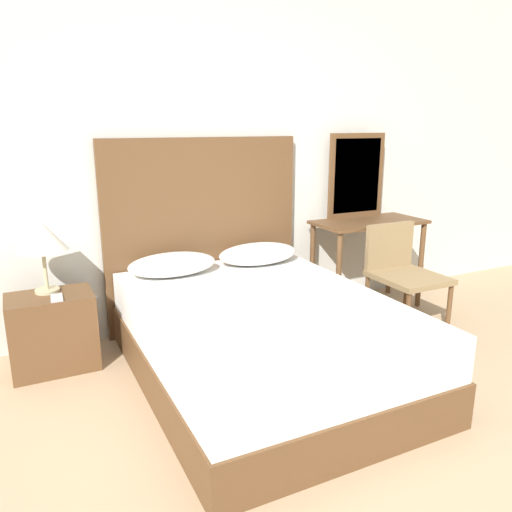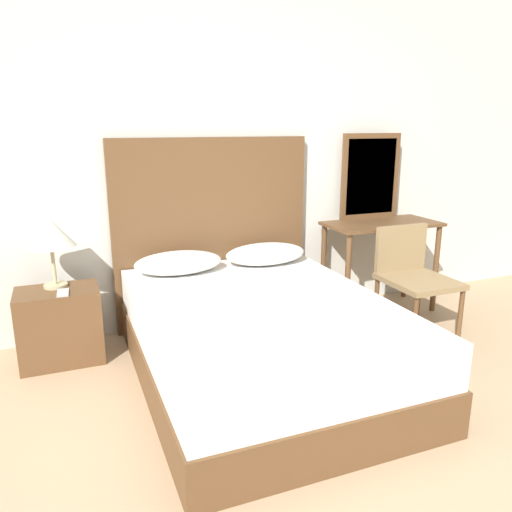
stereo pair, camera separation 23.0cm
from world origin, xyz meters
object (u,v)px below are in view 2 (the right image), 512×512
Objects in this scene: phone_on_nightstand at (63,293)px; nightstand at (60,326)px; vanity_desk at (381,239)px; bed at (262,340)px; chair at (412,273)px; phone_on_bed at (241,300)px; table_lamp at (50,234)px.

nightstand is at bearing 113.93° from phone_on_nightstand.
nightstand is 0.56× the size of vanity_desk.
phone_on_nightstand is at bearing 150.81° from bed.
chair is (2.44, -0.35, -0.04)m from phone_on_nightstand.
nightstand is at bearing 169.88° from chair.
phone_on_nightstand is 2.48m from vanity_desk.
chair is at bearing 11.36° from bed.
chair reaches higher than vanity_desk.
nightstand is at bearing -179.63° from vanity_desk.
bed is 0.29m from phone_on_bed.
phone_on_nightstand is 2.46m from chair.
bed reaches higher than phone_on_nightstand.
chair reaches higher than phone_on_bed.
phone_on_bed is at bearing -35.81° from table_lamp.
chair is at bearing -8.27° from phone_on_nightstand.
vanity_desk is (2.47, 0.10, 0.11)m from phone_on_nightstand.
table_lamp is at bearing 104.46° from phone_on_nightstand.
phone_on_bed is 0.17× the size of vanity_desk.
table_lamp is (-0.00, 0.07, 0.61)m from nightstand.
vanity_desk is at bearing -1.23° from table_lamp.
table_lamp reaches higher than phone_on_bed.
table_lamp is 0.39m from phone_on_nightstand.
chair is (2.48, -0.51, -0.39)m from table_lamp.
phone_on_nightstand is (0.04, -0.09, 0.25)m from nightstand.
nightstand is (-1.03, 0.68, -0.27)m from phone_on_bed.
phone_on_bed reaches higher than nightstand.
phone_on_bed is at bearing -154.98° from vanity_desk.
phone_on_bed is 1.04× the size of phone_on_nightstand.
chair is (1.33, 0.27, 0.21)m from bed.
nightstand is at bearing 146.79° from phone_on_bed.
vanity_desk reaches higher than phone_on_bed.
vanity_desk is at bearing 25.02° from phone_on_bed.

